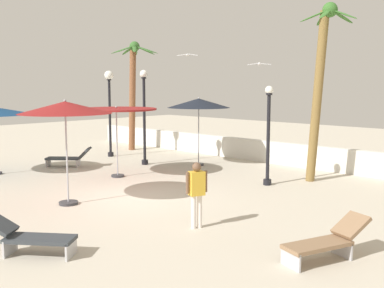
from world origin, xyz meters
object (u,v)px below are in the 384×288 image
(lamp_post_0, at_px, (268,134))
(palm_tree_2, at_px, (320,78))
(palm_tree_0, at_px, (133,83))
(guest_0, at_px, (197,189))
(patio_umbrella_0, at_px, (116,112))
(lounge_chair_1, at_px, (69,158))
(lamp_post_3, at_px, (109,99))
(lounge_chair_2, at_px, (327,241))
(patio_umbrella_2, at_px, (65,109))
(lamp_post_2, at_px, (144,110))
(seagull_1, at_px, (259,64))
(seagull_2, at_px, (188,55))
(patio_umbrella_1, at_px, (199,103))
(lounge_chair_0, at_px, (29,236))

(lamp_post_0, bearing_deg, palm_tree_2, 58.82)
(palm_tree_0, height_order, guest_0, palm_tree_0)
(patio_umbrella_0, xyz_separation_m, lounge_chair_1, (-3.26, -0.11, -2.07))
(lounge_chair_1, relative_size, guest_0, 1.10)
(palm_tree_0, height_order, lamp_post_3, palm_tree_0)
(palm_tree_2, xyz_separation_m, guest_0, (0.58, -6.85, -2.72))
(lounge_chair_1, relative_size, lounge_chair_2, 0.92)
(patio_umbrella_2, bearing_deg, lamp_post_3, 136.37)
(lamp_post_2, bearing_deg, guest_0, -32.27)
(patio_umbrella_2, xyz_separation_m, lamp_post_2, (-3.58, 5.90, -0.41))
(patio_umbrella_0, distance_m, lounge_chair_2, 10.14)
(lamp_post_0, relative_size, seagull_1, 3.91)
(palm_tree_0, distance_m, palm_tree_2, 11.05)
(patio_umbrella_2, height_order, guest_0, patio_umbrella_2)
(patio_umbrella_2, bearing_deg, lamp_post_0, 66.90)
(lamp_post_0, xyz_separation_m, lounge_chair_1, (-8.13, -2.88, -1.40))
(palm_tree_0, xyz_separation_m, palm_tree_2, (11.04, -0.55, 0.16))
(seagull_1, relative_size, seagull_2, 0.75)
(patio_umbrella_0, distance_m, palm_tree_2, 7.43)
(palm_tree_2, height_order, lamp_post_2, palm_tree_2)
(lamp_post_2, xyz_separation_m, lounge_chair_2, (11.05, -4.62, -1.98))
(patio_umbrella_0, relative_size, seagull_1, 3.42)
(patio_umbrella_0, relative_size, palm_tree_2, 0.48)
(seagull_1, bearing_deg, seagull_2, 165.03)
(lamp_post_2, xyz_separation_m, guest_0, (7.79, -4.92, -1.40))
(lounge_chair_2, bearing_deg, guest_0, -174.72)
(palm_tree_2, bearing_deg, patio_umbrella_1, -175.50)
(patio_umbrella_1, height_order, lamp_post_3, lamp_post_3)
(seagull_2, bearing_deg, palm_tree_0, -131.20)
(patio_umbrella_0, relative_size, lounge_chair_1, 1.67)
(lamp_post_0, xyz_separation_m, lamp_post_3, (-9.17, 0.03, 0.99))
(patio_umbrella_1, height_order, lamp_post_2, lamp_post_2)
(palm_tree_2, height_order, guest_0, palm_tree_2)
(lounge_chair_0, relative_size, seagull_2, 1.55)
(patio_umbrella_0, bearing_deg, lounge_chair_1, -177.99)
(lamp_post_0, bearing_deg, palm_tree_0, 167.75)
(patio_umbrella_0, relative_size, lamp_post_2, 0.73)
(patio_umbrella_1, xyz_separation_m, seagull_2, (-3.74, 3.14, 2.34))
(lamp_post_0, xyz_separation_m, lounge_chair_0, (0.35, -8.88, -1.39))
(palm_tree_2, bearing_deg, patio_umbrella_2, -114.88)
(lounge_chair_0, distance_m, lounge_chair_2, 5.98)
(lamp_post_2, xyz_separation_m, lounge_chair_1, (-1.91, -2.59, -1.99))
(lamp_post_0, xyz_separation_m, guest_0, (1.56, -5.21, -0.82))
(patio_umbrella_0, height_order, seagull_1, seagull_1)
(lamp_post_2, bearing_deg, palm_tree_0, 147.10)
(palm_tree_2, height_order, lounge_chair_0, palm_tree_2)
(palm_tree_0, xyz_separation_m, seagull_2, (1.90, 2.17, 1.48))
(guest_0, xyz_separation_m, seagull_1, (-4.05, 8.04, 3.33))
(seagull_1, bearing_deg, patio_umbrella_0, -113.14)
(palm_tree_0, bearing_deg, lounge_chair_0, -46.77)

